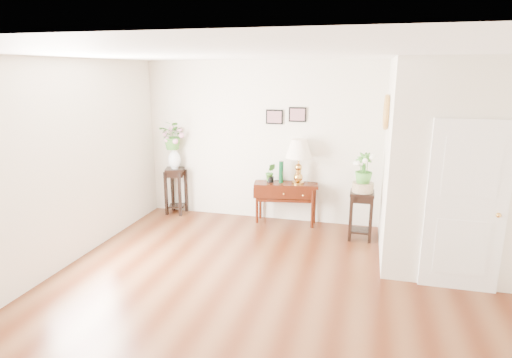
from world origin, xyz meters
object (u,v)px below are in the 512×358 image
(plant_stand_a, at_px, (176,191))
(plant_stand_b, at_px, (361,215))
(console_table, at_px, (286,203))
(table_lamp, at_px, (299,164))

(plant_stand_a, xyz_separation_m, plant_stand_b, (3.39, -0.43, -0.04))
(console_table, height_order, table_lamp, table_lamp)
(console_table, bearing_deg, table_lamp, -9.37)
(plant_stand_a, bearing_deg, plant_stand_b, -7.20)
(table_lamp, distance_m, plant_stand_b, 1.35)
(console_table, relative_size, plant_stand_a, 1.26)
(table_lamp, height_order, plant_stand_a, table_lamp)
(console_table, distance_m, plant_stand_b, 1.36)
(table_lamp, height_order, plant_stand_b, table_lamp)
(plant_stand_a, height_order, plant_stand_b, plant_stand_a)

